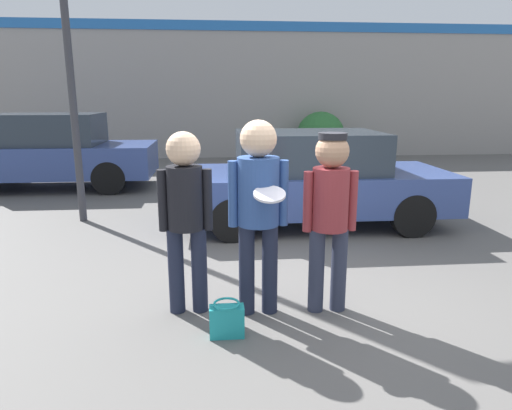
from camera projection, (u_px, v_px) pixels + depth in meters
name	position (u px, v px, depth m)	size (l,w,h in m)	color
ground_plane	(290.00, 296.00, 4.79)	(56.00, 56.00, 0.00)	#5B5956
storefront_building	(236.00, 90.00, 15.10)	(24.00, 0.22, 4.38)	gray
person_left	(185.00, 208.00, 4.22)	(0.50, 0.33, 1.74)	#1E2338
person_middle_with_frisbee	(258.00, 199.00, 4.17)	(0.55, 0.60, 1.84)	#1E2338
person_right	(330.00, 207.00, 4.24)	(0.51, 0.34, 1.72)	#2D3347
parked_car_near	(311.00, 179.00, 7.33)	(4.30, 1.88, 1.50)	#334784
parked_car_far	(52.00, 152.00, 10.20)	(4.42, 1.88, 1.66)	#334784
shrub	(320.00, 136.00, 14.74)	(1.56, 1.56, 1.56)	#2D6B33
handbag	(227.00, 320.00, 3.95)	(0.30, 0.23, 0.32)	teal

